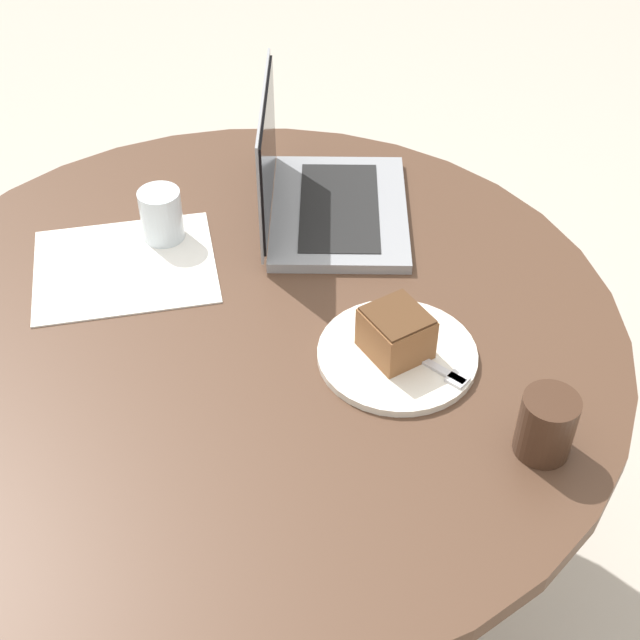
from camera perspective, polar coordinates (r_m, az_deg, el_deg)
name	(u,v)px	position (r m, az deg, el deg)	size (l,w,h in m)	color
ground_plane	(266,587)	(1.95, -3.46, -16.68)	(12.00, 12.00, 0.00)	#B7AD9E
dining_table	(250,376)	(1.45, -4.49, -3.56)	(1.16, 1.16, 0.75)	#4C3323
paper_document	(125,266)	(1.50, -12.38, 3.39)	(0.32, 0.28, 0.00)	white
plate	(397,355)	(1.31, 4.96, -2.23)	(0.23, 0.23, 0.01)	silver
cake_slice	(396,333)	(1.28, 4.89, -0.82)	(0.10, 0.11, 0.07)	brown
fork	(426,362)	(1.29, 6.82, -2.68)	(0.11, 0.16, 0.00)	silver
coffee_glass	(546,425)	(1.19, 14.29, -6.54)	(0.07, 0.07, 0.09)	#3D2619
water_glass	(161,216)	(1.52, -10.11, 6.60)	(0.07, 0.07, 0.09)	silver
laptop	(321,196)	(1.56, 0.04, 7.95)	(0.34, 0.39, 0.23)	gray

